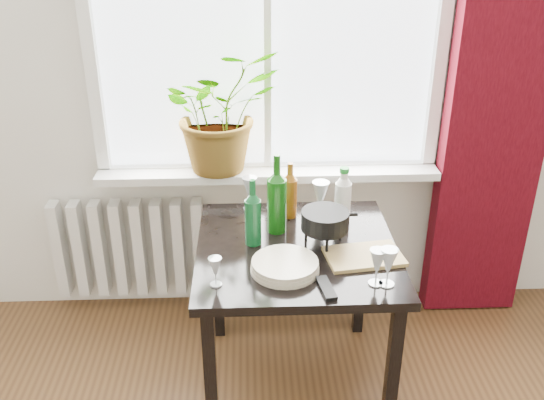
{
  "coord_description": "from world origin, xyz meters",
  "views": [
    {
      "loc": [
        -0.1,
        -0.67,
        2.06
      ],
      "look_at": [
        -0.01,
        1.55,
        0.96
      ],
      "focal_mm": 40.0,
      "sensor_mm": 36.0,
      "label": 1
    }
  ],
  "objects_px": {
    "tv_remote": "(326,288)",
    "wineglass_front_right": "(377,267)",
    "table": "(296,265)",
    "wine_bottle_left": "(253,212)",
    "cleaning_bottle": "(343,195)",
    "potted_plant": "(220,110)",
    "cutting_board": "(364,256)",
    "wineglass_front_left": "(215,272)",
    "fondue_pot": "(325,228)",
    "plate_stack": "(285,266)",
    "wineglass_far_right": "(388,267)",
    "wine_bottle_right": "(277,193)",
    "wineglass_back_center": "(320,200)",
    "wineglass_back_left": "(250,193)",
    "radiator": "(130,248)",
    "bottle_amber": "(290,190)"
  },
  "relations": [
    {
      "from": "radiator",
      "to": "wineglass_front_left",
      "type": "bearing_deg",
      "value": -60.23
    },
    {
      "from": "bottle_amber",
      "to": "wineglass_front_left",
      "type": "relative_size",
      "value": 2.22
    },
    {
      "from": "bottle_amber",
      "to": "wine_bottle_right",
      "type": "bearing_deg",
      "value": -116.43
    },
    {
      "from": "cleaning_bottle",
      "to": "plate_stack",
      "type": "height_order",
      "value": "cleaning_bottle"
    },
    {
      "from": "table",
      "to": "wine_bottle_left",
      "type": "xyz_separation_m",
      "value": [
        -0.18,
        0.04,
        0.24
      ]
    },
    {
      "from": "wine_bottle_right",
      "to": "wine_bottle_left",
      "type": "bearing_deg",
      "value": -134.56
    },
    {
      "from": "wine_bottle_right",
      "to": "wineglass_front_right",
      "type": "relative_size",
      "value": 2.4
    },
    {
      "from": "potted_plant",
      "to": "tv_remote",
      "type": "xyz_separation_m",
      "value": [
        0.42,
        -0.94,
        -0.41
      ]
    },
    {
      "from": "radiator",
      "to": "fondue_pot",
      "type": "xyz_separation_m",
      "value": [
        0.97,
        -0.62,
        0.44
      ]
    },
    {
      "from": "cleaning_bottle",
      "to": "wineglass_front_right",
      "type": "distance_m",
      "value": 0.53
    },
    {
      "from": "wineglass_front_right",
      "to": "wineglass_back_left",
      "type": "height_order",
      "value": "wineglass_back_left"
    },
    {
      "from": "tv_remote",
      "to": "wineglass_front_right",
      "type": "bearing_deg",
      "value": -0.26
    },
    {
      "from": "wine_bottle_left",
      "to": "cutting_board",
      "type": "height_order",
      "value": "wine_bottle_left"
    },
    {
      "from": "table",
      "to": "potted_plant",
      "type": "xyz_separation_m",
      "value": [
        -0.33,
        0.62,
        0.51
      ]
    },
    {
      "from": "cleaning_bottle",
      "to": "wineglass_front_right",
      "type": "bearing_deg",
      "value": -84.05
    },
    {
      "from": "wineglass_front_left",
      "to": "tv_remote",
      "type": "xyz_separation_m",
      "value": [
        0.42,
        -0.05,
        -0.05
      ]
    },
    {
      "from": "wine_bottle_right",
      "to": "cleaning_bottle",
      "type": "bearing_deg",
      "value": 15.44
    },
    {
      "from": "tv_remote",
      "to": "wine_bottle_right",
      "type": "bearing_deg",
      "value": 99.75
    },
    {
      "from": "wineglass_far_right",
      "to": "plate_stack",
      "type": "distance_m",
      "value": 0.4
    },
    {
      "from": "wineglass_front_right",
      "to": "tv_remote",
      "type": "xyz_separation_m",
      "value": [
        -0.19,
        -0.03,
        -0.07
      ]
    },
    {
      "from": "wine_bottle_left",
      "to": "bottle_amber",
      "type": "xyz_separation_m",
      "value": [
        0.17,
        0.24,
        -0.01
      ]
    },
    {
      "from": "plate_stack",
      "to": "fondue_pot",
      "type": "relative_size",
      "value": 1.18
    },
    {
      "from": "wine_bottle_left",
      "to": "wineglass_front_right",
      "type": "bearing_deg",
      "value": -35.49
    },
    {
      "from": "wine_bottle_right",
      "to": "wineglass_front_left",
      "type": "xyz_separation_m",
      "value": [
        -0.25,
        -0.42,
        -0.12
      ]
    },
    {
      "from": "radiator",
      "to": "wine_bottle_right",
      "type": "height_order",
      "value": "wine_bottle_right"
    },
    {
      "from": "wineglass_front_left",
      "to": "tv_remote",
      "type": "height_order",
      "value": "wineglass_front_left"
    },
    {
      "from": "wineglass_back_left",
      "to": "radiator",
      "type": "bearing_deg",
      "value": 157.93
    },
    {
      "from": "wineglass_back_center",
      "to": "cutting_board",
      "type": "bearing_deg",
      "value": -68.37
    },
    {
      "from": "wineglass_front_right",
      "to": "wineglass_far_right",
      "type": "xyz_separation_m",
      "value": [
        0.04,
        -0.01,
        0.0
      ]
    },
    {
      "from": "wineglass_front_right",
      "to": "wineglass_front_left",
      "type": "distance_m",
      "value": 0.61
    },
    {
      "from": "table",
      "to": "plate_stack",
      "type": "xyz_separation_m",
      "value": [
        -0.06,
        -0.19,
        0.11
      ]
    },
    {
      "from": "table",
      "to": "wine_bottle_right",
      "type": "height_order",
      "value": "wine_bottle_right"
    },
    {
      "from": "plate_stack",
      "to": "fondue_pot",
      "type": "height_order",
      "value": "fondue_pot"
    },
    {
      "from": "potted_plant",
      "to": "wine_bottle_left",
      "type": "height_order",
      "value": "potted_plant"
    },
    {
      "from": "tv_remote",
      "to": "cutting_board",
      "type": "distance_m",
      "value": 0.29
    },
    {
      "from": "wineglass_back_center",
      "to": "table",
      "type": "bearing_deg",
      "value": -116.35
    },
    {
      "from": "wineglass_front_left",
      "to": "cutting_board",
      "type": "xyz_separation_m",
      "value": [
        0.6,
        0.17,
        -0.05
      ]
    },
    {
      "from": "wineglass_back_center",
      "to": "wineglass_back_left",
      "type": "height_order",
      "value": "wineglass_back_center"
    },
    {
      "from": "cleaning_bottle",
      "to": "cutting_board",
      "type": "relative_size",
      "value": 0.84
    },
    {
      "from": "bottle_amber",
      "to": "cutting_board",
      "type": "height_order",
      "value": "bottle_amber"
    },
    {
      "from": "wineglass_back_left",
      "to": "wineglass_front_left",
      "type": "height_order",
      "value": "wineglass_back_left"
    },
    {
      "from": "cleaning_bottle",
      "to": "wineglass_far_right",
      "type": "distance_m",
      "value": 0.54
    },
    {
      "from": "cleaning_bottle",
      "to": "plate_stack",
      "type": "distance_m",
      "value": 0.52
    },
    {
      "from": "wineglass_front_right",
      "to": "tv_remote",
      "type": "bearing_deg",
      "value": -170.76
    },
    {
      "from": "cleaning_bottle",
      "to": "wineglass_front_left",
      "type": "bearing_deg",
      "value": -137.8
    },
    {
      "from": "table",
      "to": "potted_plant",
      "type": "height_order",
      "value": "potted_plant"
    },
    {
      "from": "potted_plant",
      "to": "cutting_board",
      "type": "xyz_separation_m",
      "value": [
        0.6,
        -0.72,
        -0.41
      ]
    },
    {
      "from": "table",
      "to": "cleaning_bottle",
      "type": "distance_m",
      "value": 0.39
    },
    {
      "from": "wine_bottle_left",
      "to": "fondue_pot",
      "type": "xyz_separation_m",
      "value": [
        0.3,
        -0.02,
        -0.07
      ]
    },
    {
      "from": "wineglass_front_left",
      "to": "fondue_pot",
      "type": "xyz_separation_m",
      "value": [
        0.45,
        0.29,
        0.02
      ]
    }
  ]
}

